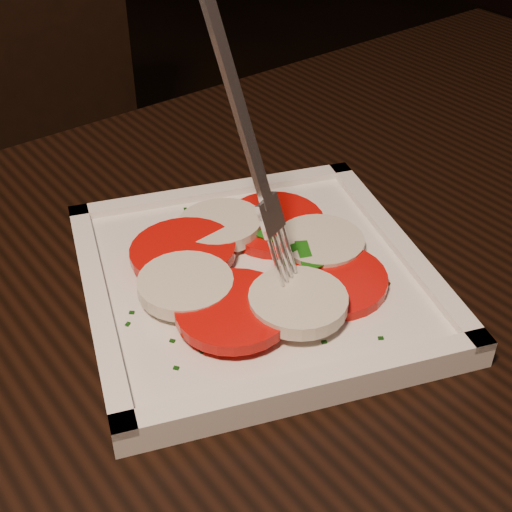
# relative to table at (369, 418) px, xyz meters

# --- Properties ---
(table) EXTENTS (1.27, 0.91, 0.75)m
(table) POSITION_rel_table_xyz_m (0.00, 0.00, 0.00)
(table) COLOR black
(table) RESTS_ON ground
(chair) EXTENTS (0.49, 0.49, 0.93)m
(chair) POSITION_rel_table_xyz_m (-0.04, 0.85, -0.12)
(chair) COLOR black
(chair) RESTS_ON ground
(plate) EXTENTS (0.29, 0.29, 0.01)m
(plate) POSITION_rel_table_xyz_m (-0.05, 0.08, 0.11)
(plate) COLOR white
(plate) RESTS_ON table
(caprese_salad) EXTENTS (0.20, 0.20, 0.02)m
(caprese_salad) POSITION_rel_table_xyz_m (-0.05, 0.08, 0.12)
(caprese_salad) COLOR #CB0405
(caprese_salad) RESTS_ON plate
(fork) EXTENTS (0.05, 0.07, 0.18)m
(fork) POSITION_rel_table_xyz_m (-0.07, 0.07, 0.22)
(fork) COLOR white
(fork) RESTS_ON caprese_salad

